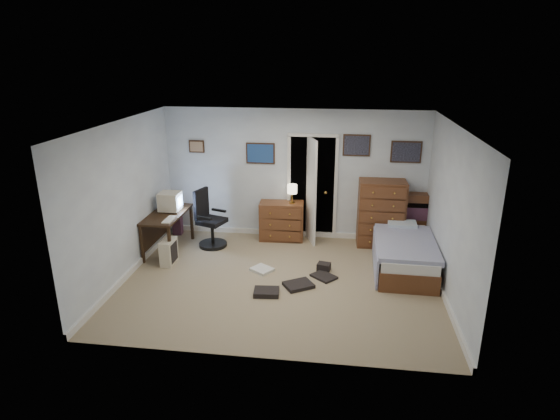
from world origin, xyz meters
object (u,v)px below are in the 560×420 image
object	(u,v)px
computer_desk	(163,222)
low_dresser	(282,221)
tall_dresser	(381,213)
office_chair	(209,225)
bed	(404,253)

from	to	relation	value
computer_desk	low_dresser	size ratio (longest dim) A/B	1.49
low_dresser	tall_dresser	xyz separation A→B (m)	(1.88, -0.02, 0.25)
office_chair	low_dresser	world-z (taller)	office_chair
low_dresser	bed	bearing A→B (deg)	-28.56
computer_desk	office_chair	bearing A→B (deg)	22.84
low_dresser	tall_dresser	size ratio (longest dim) A/B	0.67
computer_desk	tall_dresser	bearing A→B (deg)	11.89
office_chair	bed	size ratio (longest dim) A/B	0.59
computer_desk	low_dresser	world-z (taller)	low_dresser
office_chair	bed	bearing A→B (deg)	10.08
computer_desk	office_chair	distance (m)	0.85
bed	computer_desk	bearing A→B (deg)	178.15
bed	office_chair	bearing A→B (deg)	172.34
computer_desk	tall_dresser	size ratio (longest dim) A/B	1.00
low_dresser	tall_dresser	distance (m)	1.89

